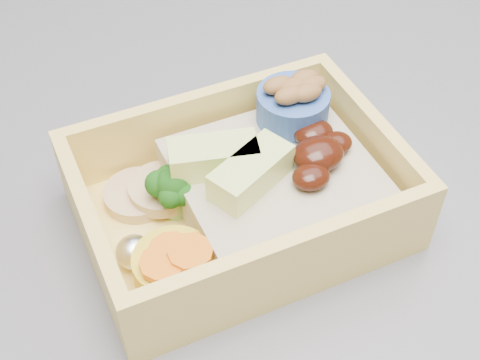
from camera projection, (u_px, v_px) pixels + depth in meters
name	position (u px, v px, depth m)	size (l,w,h in m)	color
bento_box	(248.00, 189.00, 0.40)	(0.19, 0.14, 0.07)	#F6D365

